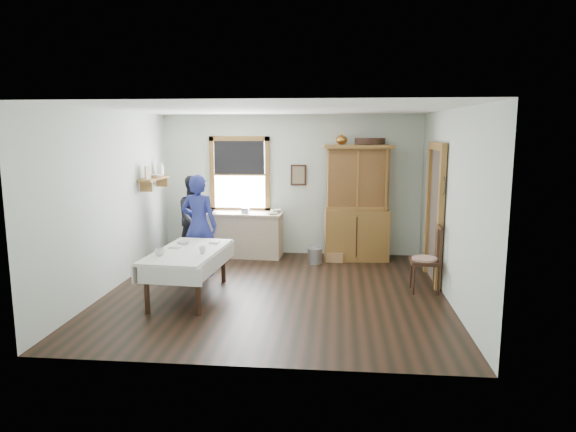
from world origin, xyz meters
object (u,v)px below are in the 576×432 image
(spindle_chair, at_px, (425,258))
(wicker_basket, at_px, (335,257))
(work_counter, at_px, (244,234))
(woman_blue, at_px, (199,229))
(pail, at_px, (315,256))
(dining_table, at_px, (189,273))
(china_hutch, at_px, (357,203))
(figure_dark, at_px, (196,221))

(spindle_chair, relative_size, wicker_basket, 3.38)
(work_counter, height_order, woman_blue, woman_blue)
(pail, bearing_deg, dining_table, -130.22)
(work_counter, height_order, pail, work_counter)
(work_counter, bearing_deg, china_hutch, 3.14)
(spindle_chair, bearing_deg, work_counter, 150.11)
(work_counter, distance_m, spindle_chair, 3.64)
(china_hutch, bearing_deg, pail, -158.52)
(wicker_basket, bearing_deg, china_hutch, 29.54)
(spindle_chair, height_order, woman_blue, woman_blue)
(work_counter, relative_size, wicker_basket, 4.89)
(wicker_basket, relative_size, figure_dark, 0.21)
(pail, xyz_separation_m, figure_dark, (-2.22, 0.06, 0.59))
(spindle_chair, distance_m, wicker_basket, 2.18)
(dining_table, distance_m, figure_dark, 2.22)
(work_counter, distance_m, pail, 1.47)
(pail, bearing_deg, spindle_chair, -41.28)
(wicker_basket, bearing_deg, work_counter, 172.25)
(pail, relative_size, figure_dark, 0.19)
(dining_table, relative_size, figure_dark, 1.18)
(work_counter, bearing_deg, wicker_basket, -4.04)
(work_counter, height_order, spindle_chair, spindle_chair)
(wicker_basket, bearing_deg, figure_dark, -177.85)
(work_counter, relative_size, china_hutch, 0.70)
(dining_table, height_order, woman_blue, woman_blue)
(dining_table, xyz_separation_m, pail, (1.75, 2.07, -0.21))
(china_hutch, bearing_deg, work_counter, 174.44)
(wicker_basket, height_order, figure_dark, figure_dark)
(work_counter, xyz_separation_m, figure_dark, (-0.84, -0.34, 0.30))
(wicker_basket, relative_size, woman_blue, 0.19)
(china_hutch, relative_size, figure_dark, 1.47)
(china_hutch, xyz_separation_m, figure_dark, (-2.97, -0.31, -0.34))
(dining_table, bearing_deg, figure_dark, 102.41)
(figure_dark, bearing_deg, woman_blue, -104.00)
(figure_dark, bearing_deg, china_hutch, -26.25)
(pail, relative_size, woman_blue, 0.18)
(china_hutch, xyz_separation_m, pail, (-0.75, -0.37, -0.93))
(pail, height_order, figure_dark, figure_dark)
(figure_dark, bearing_deg, dining_table, -109.89)
(woman_blue, bearing_deg, wicker_basket, -143.11)
(pail, height_order, wicker_basket, pail)
(china_hutch, relative_size, dining_table, 1.24)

